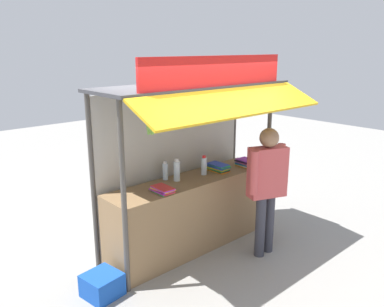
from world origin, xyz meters
The scene contains 14 objects.
ground_plane centered at (0.00, 0.00, 0.00)m, with size 20.00×20.00×0.00m, color gray.
stall_counter centered at (0.00, 0.00, 0.49)m, with size 2.49×0.58×0.99m, color olive.
stall_structure centered at (0.00, 0.07, 1.55)m, with size 2.69×1.41×2.59m.
water_bottle_right centered at (0.24, 0.02, 1.11)m, with size 0.08×0.08×0.27m.
water_bottle_left centered at (-0.20, 0.08, 1.13)m, with size 0.08×0.08×0.30m.
water_bottle_mid_left centered at (-0.29, 0.21, 1.10)m, with size 0.07×0.07×0.25m.
magazine_stack_far_left centered at (0.99, -0.10, 1.03)m, with size 0.23×0.29×0.10m.
magazine_stack_front_left centered at (-0.60, -0.14, 1.02)m, with size 0.21×0.31×0.07m.
magazine_stack_far_right centered at (0.51, 0.01, 1.04)m, with size 0.22×0.32×0.10m.
banana_bunch_leftmost centered at (0.02, -0.39, 1.89)m, with size 0.10×0.09×0.28m.
banana_bunch_rightmost centered at (0.55, -0.39, 1.94)m, with size 0.11×0.10×0.26m.
banana_bunch_inner_right centered at (-0.94, -0.39, 1.87)m, with size 0.11×0.11×0.32m.
vendor_person centered at (0.58, -0.79, 1.03)m, with size 0.65×0.37×1.72m.
plastic_crate centered at (-1.51, -0.18, 0.13)m, with size 0.37×0.37×0.26m, color #194CB2.
Camera 1 is at (-3.34, -3.70, 2.69)m, focal length 36.87 mm.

